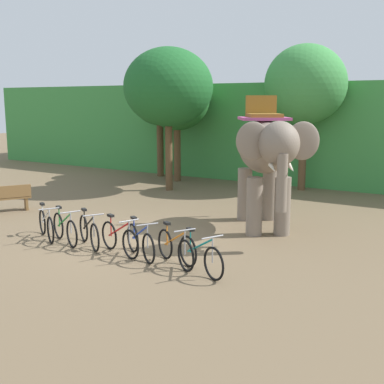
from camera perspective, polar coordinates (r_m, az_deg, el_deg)
ground_plane at (r=13.12m, az=-7.63°, el=-5.67°), size 80.00×80.00×0.00m
foliage_hedge at (r=24.55m, az=12.68°, el=6.89°), size 36.00×6.00×4.40m
tree_right at (r=24.00m, az=-3.74°, el=10.05°), size 2.46×2.46×4.55m
tree_far_left at (r=22.45m, az=-1.74°, el=10.73°), size 2.95×2.95×5.20m
tree_center_right at (r=20.11m, az=-2.74°, el=11.94°), size 3.56×3.56×5.72m
tree_center at (r=20.61m, az=12.93°, el=11.91°), size 3.26×3.26×5.84m
elephant at (r=13.94m, az=8.50°, el=4.49°), size 3.34×3.99×3.78m
bike_white at (r=13.72m, az=-16.44°, el=-3.63°), size 1.50×0.91×0.92m
bike_green at (r=13.19m, az=-14.44°, el=-4.09°), size 1.58×0.80×0.92m
bike_black at (r=12.75m, az=-11.78°, el=-4.48°), size 1.49×0.92×0.92m
bike_red at (r=12.00m, az=-8.36°, el=-5.31°), size 1.63×0.72×0.92m
bike_blue at (r=11.66m, az=-5.98°, el=-5.72°), size 1.49×0.92×0.92m
bike_orange at (r=11.11m, az=-1.96°, el=-6.49°), size 1.52×0.89×0.92m
bike_teal at (r=10.59m, az=0.96°, el=-7.36°), size 1.56×0.84×0.92m
wooden_bench at (r=17.43m, az=-20.51°, el=-0.61°), size 1.12×1.50×0.89m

